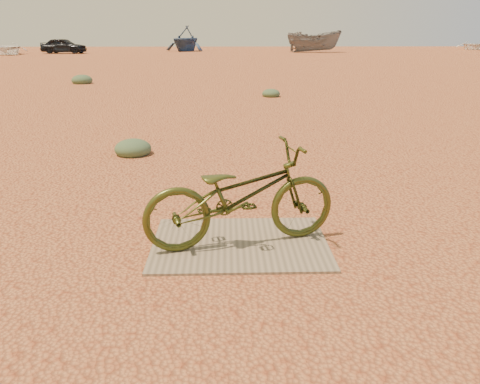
{
  "coord_description": "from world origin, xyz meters",
  "views": [
    {
      "loc": [
        -0.31,
        -3.54,
        1.82
      ],
      "look_at": [
        -0.2,
        0.3,
        0.5
      ],
      "focal_mm": 35.0,
      "sensor_mm": 36.0,
      "label": 1
    }
  ],
  "objects_px": {
    "car": "(64,46)",
    "boat_mid_right": "(314,41)",
    "bicycle": "(241,196)",
    "boat_far_left": "(186,38)",
    "boat_near_left": "(5,48)",
    "boat_far_right": "(474,45)",
    "plywood_board": "(240,243)"
  },
  "relations": [
    {
      "from": "car",
      "to": "boat_mid_right",
      "type": "xyz_separation_m",
      "value": [
        22.41,
        1.84,
        0.32
      ]
    },
    {
      "from": "bicycle",
      "to": "boat_far_left",
      "type": "xyz_separation_m",
      "value": [
        -4.04,
        44.32,
        0.73
      ]
    },
    {
      "from": "boat_near_left",
      "to": "boat_far_right",
      "type": "distance_m",
      "value": 46.39
    },
    {
      "from": "plywood_board",
      "to": "boat_mid_right",
      "type": "height_order",
      "value": "boat_mid_right"
    },
    {
      "from": "boat_mid_right",
      "to": "boat_far_left",
      "type": "bearing_deg",
      "value": 76.72
    },
    {
      "from": "boat_near_left",
      "to": "boat_mid_right",
      "type": "relative_size",
      "value": 1.0
    },
    {
      "from": "plywood_board",
      "to": "boat_far_left",
      "type": "relative_size",
      "value": 0.34
    },
    {
      "from": "car",
      "to": "boat_far_right",
      "type": "height_order",
      "value": "car"
    },
    {
      "from": "boat_far_right",
      "to": "boat_far_left",
      "type": "bearing_deg",
      "value": -156.05
    },
    {
      "from": "bicycle",
      "to": "boat_near_left",
      "type": "xyz_separation_m",
      "value": [
        -18.62,
        37.65,
        0.05
      ]
    },
    {
      "from": "car",
      "to": "boat_mid_right",
      "type": "bearing_deg",
      "value": -79.59
    },
    {
      "from": "plywood_board",
      "to": "boat_mid_right",
      "type": "relative_size",
      "value": 0.31
    },
    {
      "from": "car",
      "to": "boat_far_left",
      "type": "relative_size",
      "value": 0.84
    },
    {
      "from": "car",
      "to": "boat_mid_right",
      "type": "height_order",
      "value": "boat_mid_right"
    },
    {
      "from": "plywood_board",
      "to": "boat_far_left",
      "type": "bearing_deg",
      "value": 95.2
    },
    {
      "from": "boat_near_left",
      "to": "boat_far_left",
      "type": "relative_size",
      "value": 1.1
    },
    {
      "from": "plywood_board",
      "to": "boat_far_right",
      "type": "relative_size",
      "value": 0.35
    },
    {
      "from": "car",
      "to": "boat_near_left",
      "type": "bearing_deg",
      "value": 119.52
    },
    {
      "from": "plywood_board",
      "to": "bicycle",
      "type": "distance_m",
      "value": 0.46
    },
    {
      "from": "boat_far_left",
      "to": "bicycle",
      "type": "bearing_deg",
      "value": -59.37
    },
    {
      "from": "car",
      "to": "boat_near_left",
      "type": "relative_size",
      "value": 0.76
    },
    {
      "from": "boat_near_left",
      "to": "boat_mid_right",
      "type": "xyz_separation_m",
      "value": [
        26.68,
        3.73,
        0.45
      ]
    },
    {
      "from": "boat_mid_right",
      "to": "boat_far_right",
      "type": "relative_size",
      "value": 1.13
    },
    {
      "from": "plywood_board",
      "to": "boat_near_left",
      "type": "bearing_deg",
      "value": 116.32
    },
    {
      "from": "bicycle",
      "to": "plywood_board",
      "type": "bearing_deg",
      "value": 12.24
    },
    {
      "from": "car",
      "to": "boat_far_right",
      "type": "bearing_deg",
      "value": -72.42
    },
    {
      "from": "boat_far_left",
      "to": "boat_far_right",
      "type": "height_order",
      "value": "boat_far_left"
    },
    {
      "from": "boat_far_left",
      "to": "boat_far_right",
      "type": "xyz_separation_m",
      "value": [
        30.6,
        3.82,
        -0.74
      ]
    },
    {
      "from": "plywood_board",
      "to": "boat_mid_right",
      "type": "xyz_separation_m",
      "value": [
        8.07,
        41.36,
        0.96
      ]
    },
    {
      "from": "boat_far_left",
      "to": "boat_far_right",
      "type": "relative_size",
      "value": 1.03
    },
    {
      "from": "boat_far_left",
      "to": "boat_mid_right",
      "type": "bearing_deg",
      "value": 11.74
    },
    {
      "from": "boat_mid_right",
      "to": "boat_far_right",
      "type": "height_order",
      "value": "boat_mid_right"
    }
  ]
}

